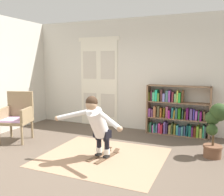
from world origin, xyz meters
name	(u,v)px	position (x,y,z in m)	size (l,w,h in m)	color
ground_plane	(91,164)	(0.00, 0.00, 0.00)	(7.20, 7.20, 0.00)	brown
back_wall	(137,74)	(0.00, 2.60, 1.45)	(6.00, 0.10, 2.90)	beige
double_door	(99,82)	(-1.08, 2.54, 1.23)	(1.22, 0.05, 2.45)	silver
rug	(103,157)	(0.06, 0.37, 0.00)	(2.22, 1.91, 0.01)	#9D795D
bookshelf	(176,114)	(1.07, 2.39, 0.53)	(1.50, 0.30, 1.21)	#7F5F46
wicker_chair	(17,115)	(-2.17, 0.56, 0.58)	(0.75, 0.75, 1.10)	#8F7856
potted_plant	(216,124)	(1.97, 1.20, 0.64)	(0.40, 0.40, 1.02)	brown
skis_pair	(104,155)	(0.06, 0.40, 0.02)	(0.40, 0.77, 0.07)	brown
person_skier	(97,122)	(0.03, 0.20, 0.70)	(1.42, 0.78, 1.11)	white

